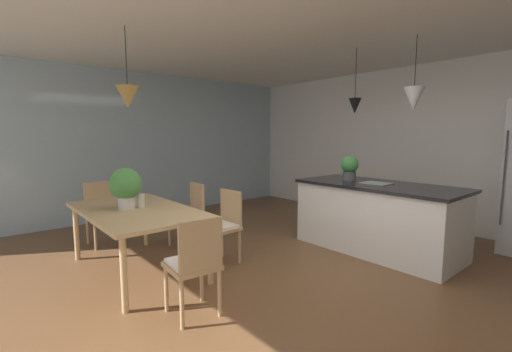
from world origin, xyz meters
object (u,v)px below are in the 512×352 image
(vase_on_dining_table, at_px, (141,200))
(potted_plant_on_island, at_px, (350,167))
(chair_far_left, at_px, (189,212))
(potted_plant_on_table, at_px, (126,185))
(kitchen_island, at_px, (377,216))
(chair_far_right, at_px, (223,224))
(chair_window_end, at_px, (102,211))
(chair_kitchen_end, at_px, (194,262))
(dining_table, at_px, (136,214))

(vase_on_dining_table, bearing_deg, potted_plant_on_island, 69.87)
(chair_far_left, distance_m, potted_plant_on_table, 1.16)
(chair_far_left, relative_size, potted_plant_on_table, 1.89)
(kitchen_island, xyz_separation_m, potted_plant_on_island, (-0.45, 0.00, 0.63))
(chair_far_right, distance_m, chair_window_end, 1.91)
(chair_far_right, height_order, kitchen_island, kitchen_island)
(chair_kitchen_end, bearing_deg, dining_table, 179.81)
(potted_plant_on_island, bearing_deg, vase_on_dining_table, -110.13)
(chair_kitchen_end, relative_size, vase_on_dining_table, 5.50)
(chair_window_end, xyz_separation_m, vase_on_dining_table, (1.24, 0.08, 0.33))
(dining_table, height_order, chair_window_end, chair_window_end)
(chair_far_right, relative_size, vase_on_dining_table, 5.50)
(kitchen_island, bearing_deg, potted_plant_on_island, 180.00)
(chair_kitchen_end, xyz_separation_m, chair_window_end, (-2.57, 0.00, 0.00))
(chair_kitchen_end, height_order, vase_on_dining_table, vase_on_dining_table)
(chair_window_end, height_order, vase_on_dining_table, vase_on_dining_table)
(chair_far_left, height_order, chair_far_right, same)
(dining_table, bearing_deg, potted_plant_on_island, 71.16)
(dining_table, distance_m, chair_kitchen_end, 1.30)
(chair_far_left, distance_m, kitchen_island, 2.55)
(chair_far_right, xyz_separation_m, kitchen_island, (0.97, 1.82, -0.01))
(chair_far_right, bearing_deg, chair_window_end, -152.27)
(chair_far_right, height_order, potted_plant_on_table, potted_plant_on_table)
(chair_far_left, relative_size, kitchen_island, 0.42)
(chair_window_end, relative_size, kitchen_island, 0.42)
(chair_kitchen_end, bearing_deg, potted_plant_on_table, -176.56)
(dining_table, distance_m, vase_on_dining_table, 0.17)
(dining_table, relative_size, chair_kitchen_end, 2.10)
(dining_table, distance_m, chair_window_end, 1.30)
(chair_window_end, xyz_separation_m, kitchen_island, (2.66, 2.71, -0.01))
(chair_kitchen_end, bearing_deg, potted_plant_on_island, 97.55)
(dining_table, xyz_separation_m, vase_on_dining_table, (-0.04, 0.08, 0.14))
(potted_plant_on_island, bearing_deg, chair_far_left, -126.20)
(chair_window_end, bearing_deg, potted_plant_on_table, -3.80)
(chair_window_end, distance_m, kitchen_island, 3.80)
(chair_far_right, distance_m, kitchen_island, 2.06)
(dining_table, xyz_separation_m, chair_far_right, (0.41, 0.89, -0.19))
(chair_far_left, xyz_separation_m, vase_on_dining_table, (0.37, -0.81, 0.33))
(dining_table, xyz_separation_m, potted_plant_on_island, (0.92, 2.71, 0.43))
(dining_table, bearing_deg, vase_on_dining_table, 117.29)
(chair_kitchen_end, height_order, chair_window_end, same)
(chair_kitchen_end, distance_m, chair_window_end, 2.57)
(chair_far_left, relative_size, chair_window_end, 1.00)
(kitchen_island, bearing_deg, chair_far_left, -134.47)
(chair_kitchen_end, distance_m, potted_plant_on_table, 1.42)
(potted_plant_on_table, bearing_deg, chair_kitchen_end, 3.44)
(kitchen_island, relative_size, potted_plant_on_table, 4.53)
(chair_window_end, bearing_deg, vase_on_dining_table, 3.63)
(dining_table, distance_m, chair_far_left, 1.00)
(chair_far_right, xyz_separation_m, potted_plant_on_table, (-0.45, -0.97, 0.51))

